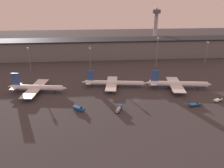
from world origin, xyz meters
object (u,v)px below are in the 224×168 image
airplane_1 (114,83)px  service_vehicle_3 (119,109)px  airplane_2 (178,84)px  airplane_0 (37,88)px  service_vehicle_0 (218,100)px  control_tower (156,26)px  service_vehicle_1 (79,108)px  service_vehicle_2 (195,104)px

airplane_1 → service_vehicle_3: (-0.26, -34.97, -1.37)m
airplane_1 → airplane_2: 44.50m
airplane_0 → airplane_2: bearing=6.9°
service_vehicle_0 → airplane_0: bearing=142.1°
airplane_2 → service_vehicle_3: (-44.26, -28.36, -1.79)m
airplane_2 → control_tower: size_ratio=0.97×
service_vehicle_1 → service_vehicle_2: service_vehicle_1 is taller
airplane_0 → service_vehicle_0: 116.19m
airplane_1 → airplane_0: bearing=-166.7°
airplane_0 → service_vehicle_2: 100.89m
airplane_0 → service_vehicle_1: bearing=-35.2°
service_vehicle_2 → service_vehicle_3: service_vehicle_3 is taller
airplane_1 → control_tower: size_ratio=0.97×
airplane_0 → service_vehicle_3: airplane_0 is taller
airplane_0 → service_vehicle_2: airplane_0 is taller
airplane_1 → service_vehicle_3: 34.99m
airplane_1 → service_vehicle_0: size_ratio=7.62×
service_vehicle_0 → service_vehicle_1: size_ratio=0.87×
airplane_1 → service_vehicle_1: size_ratio=6.61×
service_vehicle_1 → airplane_0: bearing=172.8°
service_vehicle_1 → service_vehicle_2: (67.58, -0.57, -0.23)m
service_vehicle_3 → service_vehicle_1: bearing=107.7°
control_tower → service_vehicle_3: bearing=-112.2°
service_vehicle_2 → control_tower: (13.05, 140.86, 26.74)m
airplane_1 → airplane_2: bearing=-0.6°
airplane_0 → service_vehicle_3: bearing=-22.2°
airplane_0 → airplane_2: size_ratio=0.87×
airplane_1 → service_vehicle_3: airplane_1 is taller
airplane_1 → service_vehicle_2: size_ratio=6.42×
service_vehicle_2 → service_vehicle_3: bearing=173.8°
service_vehicle_1 → control_tower: bearing=96.0°
airplane_1 → control_tower: 125.01m
service_vehicle_2 → airplane_1: bearing=135.0°
service_vehicle_1 → service_vehicle_2: size_ratio=0.97×
service_vehicle_1 → airplane_2: bearing=57.0°
service_vehicle_2 → control_tower: size_ratio=0.15×
airplane_0 → service_vehicle_3: (51.77, -30.09, -1.68)m
service_vehicle_3 → control_tower: 156.52m
airplane_2 → service_vehicle_2: airplane_2 is taller
airplane_0 → service_vehicle_1: 40.22m
service_vehicle_1 → service_vehicle_0: bearing=38.7°
service_vehicle_0 → service_vehicle_3: service_vehicle_3 is taller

